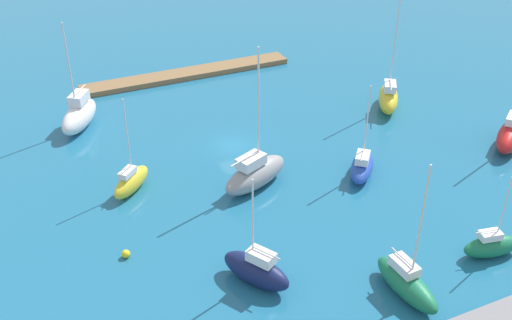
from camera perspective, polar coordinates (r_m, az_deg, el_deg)
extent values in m
plane|color=#1E668C|center=(62.56, -2.22, 1.35)|extent=(160.00, 160.00, 0.00)
cube|color=olive|center=(79.16, -6.49, 8.10)|extent=(27.38, 3.03, 0.65)
ellipsoid|color=yellow|center=(71.25, 12.39, 5.72)|extent=(5.47, 6.72, 2.64)
cube|color=silver|center=(70.05, 12.55, 6.81)|extent=(2.40, 2.71, 0.83)
cylinder|color=silver|center=(69.05, 13.00, 10.80)|extent=(0.16, 0.16, 10.62)
cylinder|color=silver|center=(69.11, 12.63, 6.97)|extent=(1.94, 2.82, 0.13)
ellipsoid|color=#19724C|center=(51.10, 21.36, -7.61)|extent=(4.98, 2.54, 1.76)
cube|color=silver|center=(50.21, 21.25, -6.64)|extent=(1.87, 1.31, 0.60)
cylinder|color=silver|center=(49.15, 22.39, -4.21)|extent=(0.11, 0.11, 5.55)
cylinder|color=silver|center=(49.77, 21.01, -6.31)|extent=(1.92, 0.45, 0.09)
ellipsoid|color=gray|center=(55.45, -0.04, -1.40)|extent=(7.89, 5.33, 2.47)
cube|color=silver|center=(54.16, -0.47, -0.12)|extent=(3.08, 2.47, 0.98)
cylinder|color=silver|center=(52.38, 0.23, 5.00)|extent=(0.18, 0.18, 11.02)
cylinder|color=silver|center=(53.31, -1.07, 0.13)|extent=(3.36, 1.58, 0.14)
ellipsoid|color=#2347B2|center=(58.15, 9.99, -0.63)|extent=(5.25, 5.66, 1.81)
cube|color=silver|center=(57.11, 10.04, 0.22)|extent=(2.25, 2.35, 0.73)
cylinder|color=silver|center=(56.17, 10.45, 3.48)|extent=(0.14, 0.14, 7.32)
cylinder|color=silver|center=(56.49, 10.04, 0.46)|extent=(1.60, 1.84, 0.11)
ellipsoid|color=white|center=(68.14, -16.36, 3.98)|extent=(5.99, 7.38, 2.75)
cube|color=silver|center=(67.80, -16.41, 5.64)|extent=(2.65, 2.98, 1.09)
cylinder|color=silver|center=(65.46, -17.25, 8.48)|extent=(0.17, 0.17, 9.20)
cylinder|color=silver|center=(67.94, -16.32, 6.36)|extent=(1.70, 2.51, 0.14)
ellipsoid|color=#141E4C|center=(45.14, 0.00, -10.42)|extent=(4.60, 5.93, 2.25)
cube|color=silver|center=(43.93, 0.50, -9.14)|extent=(2.07, 2.38, 0.84)
cylinder|color=silver|center=(42.41, -0.31, -5.69)|extent=(0.14, 0.14, 6.80)
cylinder|color=silver|center=(43.37, 0.99, -8.78)|extent=(1.29, 2.11, 0.11)
ellipsoid|color=red|center=(66.94, 22.87, 2.10)|extent=(6.92, 5.90, 2.57)
ellipsoid|color=yellow|center=(56.05, -11.69, -2.05)|extent=(4.76, 4.61, 1.97)
cube|color=silver|center=(55.09, -12.05, -1.16)|extent=(1.96, 1.92, 0.56)
cylinder|color=silver|center=(53.90, -12.06, 2.18)|extent=(0.12, 0.12, 7.23)
cylinder|color=silver|center=(54.71, -12.23, -0.91)|extent=(1.39, 1.31, 0.10)
ellipsoid|color=#19724C|center=(45.62, 14.04, -11.32)|extent=(2.28, 6.37, 1.93)
cube|color=silver|center=(45.01, 13.85, -9.69)|extent=(1.29, 2.32, 0.75)
cylinder|color=silver|center=(41.93, 15.28, -5.87)|extent=(0.15, 0.15, 9.33)
cylinder|color=silver|center=(44.88, 13.64, -8.92)|extent=(0.23, 2.37, 0.12)
sphere|color=yellow|center=(48.89, -12.20, -8.67)|extent=(0.68, 0.68, 0.68)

